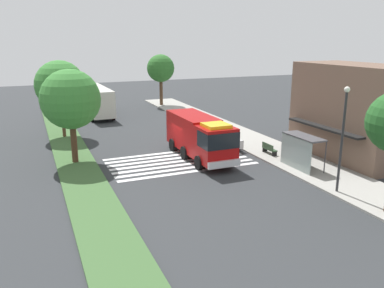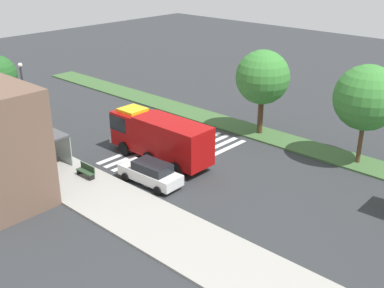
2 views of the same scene
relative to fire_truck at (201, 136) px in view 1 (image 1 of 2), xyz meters
name	(u,v)px [view 1 (image 1 of 2)]	position (x,y,z in m)	size (l,w,h in m)	color
ground_plane	(171,155)	(-2.01, -1.85, -1.97)	(120.00, 120.00, 0.00)	#2D3033
sidewalk	(258,144)	(-2.01, 6.75, -1.90)	(60.00, 4.62, 0.14)	#9E9B93
median_strip	(77,165)	(-2.01, -9.65, -1.90)	(60.00, 3.00, 0.14)	#3D6033
crosswalk	(179,161)	(0.00, -1.85, -1.96)	(5.85, 11.34, 0.01)	silver
fire_truck	(201,136)	(0.00, 0.00, 0.00)	(8.97, 2.92, 3.51)	#A50C0C
parked_car_west	(221,138)	(-2.68, 3.24, -1.11)	(4.82, 2.14, 1.66)	silver
transit_bus	(96,99)	(-22.26, -4.69, 0.19)	(10.63, 3.05, 3.66)	silver
bus_stop_shelter	(300,145)	(5.34, 5.73, -0.08)	(3.50, 1.40, 2.46)	#4C4C51
bench_near_shelter	(269,149)	(1.34, 5.76, -1.38)	(1.60, 0.50, 0.90)	#2D472D
street_lamp	(343,132)	(10.18, 5.04, 2.08)	(0.36, 0.36, 6.69)	#2D2D30
storefront_building	(352,112)	(4.37, 11.52, 1.86)	(9.85, 5.72, 7.67)	brown
sidewalk_tree_far_west	(161,69)	(-26.51, 5.44, 3.45)	(3.96, 3.96, 7.31)	#513823
median_tree_far_west	(60,85)	(-11.80, -9.65, 3.25)	(4.80, 4.80, 7.49)	#513823
median_tree_west	(70,100)	(-2.75, -9.65, 3.13)	(4.57, 4.57, 7.28)	#47301E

